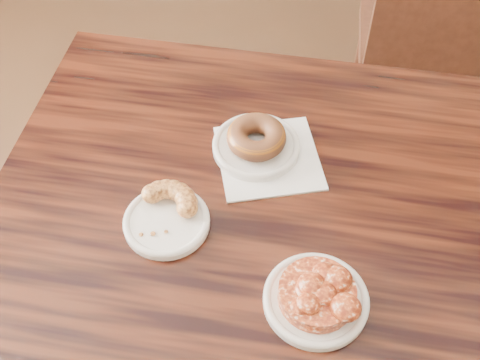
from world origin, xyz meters
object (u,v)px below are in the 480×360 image
(apple_fritter, at_px, (317,292))
(cruller_fragment, at_px, (165,214))
(chair_far, at_px, (426,49))
(glazed_donut, at_px, (256,137))
(cafe_table, at_px, (244,328))

(apple_fritter, xyz_separation_m, cruller_fragment, (-0.26, 0.07, -0.00))
(cruller_fragment, bearing_deg, chair_far, 67.48)
(glazed_donut, distance_m, apple_fritter, 0.31)
(chair_far, distance_m, apple_fritter, 1.10)
(cafe_table, bearing_deg, glazed_donut, 93.12)
(apple_fritter, bearing_deg, chair_far, 82.32)
(chair_far, distance_m, cruller_fragment, 1.10)
(cafe_table, xyz_separation_m, apple_fritter, (0.14, -0.10, 0.41))
(chair_far, bearing_deg, apple_fritter, 73.97)
(chair_far, xyz_separation_m, apple_fritter, (-0.14, -1.04, 0.33))
(cafe_table, height_order, chair_far, chair_far)
(glazed_donut, height_order, cruller_fragment, glazed_donut)
(cafe_table, xyz_separation_m, cruller_fragment, (-0.13, -0.03, 0.40))
(chair_far, relative_size, glazed_donut, 8.46)
(apple_fritter, distance_m, cruller_fragment, 0.27)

